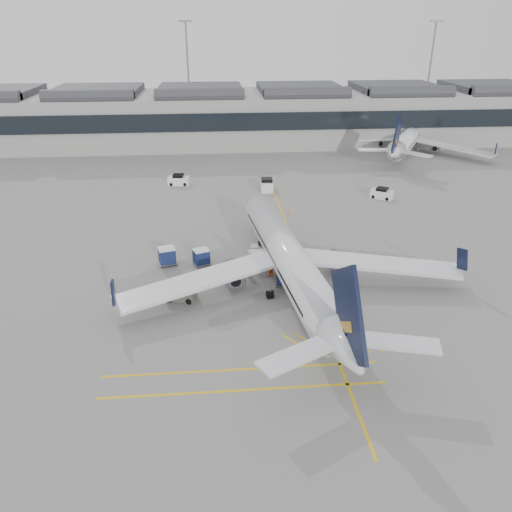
{
  "coord_description": "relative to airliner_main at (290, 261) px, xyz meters",
  "views": [
    {
      "loc": [
        0.39,
        -42.21,
        25.33
      ],
      "look_at": [
        4.24,
        2.69,
        4.0
      ],
      "focal_mm": 35.0,
      "sensor_mm": 36.0,
      "label": 1
    }
  ],
  "objects": [
    {
      "name": "service_van_right",
      "position": [
        18.69,
        27.4,
        -2.29
      ],
      "size": [
        3.67,
        3.26,
        1.7
      ],
      "rotation": [
        0.0,
        0.0,
        -0.61
      ],
      "color": "white",
      "rests_on": "ground"
    },
    {
      "name": "ramp_agent_b",
      "position": [
        -1.75,
        2.73,
        -2.09
      ],
      "size": [
        1.17,
        1.17,
        1.92
      ],
      "primitive_type": "imported",
      "rotation": [
        0.0,
        0.0,
        3.92
      ],
      "color": "#FF550D",
      "rests_on": "ground"
    },
    {
      "name": "light_masts",
      "position": [
        -9.43,
        82.78,
        11.44
      ],
      "size": [
        113.0,
        0.6,
        25.45
      ],
      "color": "slate",
      "rests_on": "ground"
    },
    {
      "name": "baggage_cart_d",
      "position": [
        -9.2,
        6.12,
        -2.04
      ],
      "size": [
        2.21,
        2.03,
        1.89
      ],
      "rotation": [
        0.0,
        0.0,
        0.38
      ],
      "color": "gray",
      "rests_on": "ground"
    },
    {
      "name": "safety_cone_nose",
      "position": [
        3.16,
        21.73,
        -2.83
      ],
      "size": [
        0.32,
        0.32,
        0.44
      ],
      "primitive_type": "cone",
      "color": "#F24C0A",
      "rests_on": "ground"
    },
    {
      "name": "service_van_left",
      "position": [
        -13.46,
        37.35,
        -2.25
      ],
      "size": [
        3.68,
        2.14,
        1.8
      ],
      "rotation": [
        0.0,
        0.0,
        -0.12
      ],
      "color": "white",
      "rests_on": "ground"
    },
    {
      "name": "apron_markings",
      "position": [
        2.23,
        6.78,
        -3.05
      ],
      "size": [
        0.25,
        60.0,
        0.01
      ],
      "primitive_type": "cube",
      "color": "gold",
      "rests_on": "ground"
    },
    {
      "name": "ramp_agent_a",
      "position": [
        -4.29,
        3.62,
        -2.08
      ],
      "size": [
        0.81,
        0.84,
        1.94
      ],
      "primitive_type": "imported",
      "rotation": [
        0.0,
        0.0,
        0.88
      ],
      "color": "orange",
      "rests_on": "ground"
    },
    {
      "name": "pushback_tug",
      "position": [
        -11.1,
        -1.6,
        -2.35
      ],
      "size": [
        3.18,
        2.42,
        1.58
      ],
      "rotation": [
        0.0,
        0.0,
        -0.28
      ],
      "color": "#55584B",
      "rests_on": "ground"
    },
    {
      "name": "ground",
      "position": [
        -7.77,
        -3.22,
        -3.05
      ],
      "size": [
        220.0,
        220.0,
        0.0
      ],
      "primitive_type": "plane",
      "color": "gray",
      "rests_on": "ground"
    },
    {
      "name": "baggage_cart_a",
      "position": [
        -0.45,
        0.52,
        -2.05
      ],
      "size": [
        1.96,
        1.69,
        1.87
      ],
      "rotation": [
        0.0,
        0.0,
        -0.14
      ],
      "color": "gray",
      "rests_on": "ground"
    },
    {
      "name": "airliner_far",
      "position": [
        33.48,
        56.37,
        -0.09
      ],
      "size": [
        30.85,
        34.03,
        10.08
      ],
      "rotation": [
        0.0,
        0.0,
        -0.52
      ],
      "color": "silver",
      "rests_on": "ground"
    },
    {
      "name": "service_van_mid",
      "position": [
        1.12,
        33.13,
        -2.16
      ],
      "size": [
        2.07,
        3.93,
        1.98
      ],
      "rotation": [
        0.0,
        0.0,
        1.53
      ],
      "color": "white",
      "rests_on": "ground"
    },
    {
      "name": "belt_loader",
      "position": [
        -1.99,
        7.62,
        -2.51
      ],
      "size": [
        4.48,
        1.55,
        1.84
      ],
      "rotation": [
        0.0,
        0.0,
        -0.0
      ],
      "color": "#B7B4AE",
      "rests_on": "ground"
    },
    {
      "name": "terminal",
      "position": [
        -7.77,
        68.7,
        3.09
      ],
      "size": [
        200.0,
        20.45,
        12.4
      ],
      "color": "#9E9E99",
      "rests_on": "ground"
    },
    {
      "name": "baggage_cart_b",
      "position": [
        -2.91,
        5.25,
        -2.08
      ],
      "size": [
        1.78,
        1.49,
        1.81
      ],
      "rotation": [
        0.0,
        0.0,
        0.05
      ],
      "color": "gray",
      "rests_on": "ground"
    },
    {
      "name": "safety_cone_engine",
      "position": [
        8.31,
        6.38,
        -2.81
      ],
      "size": [
        0.34,
        0.34,
        0.48
      ],
      "primitive_type": "cone",
      "color": "#F24C0A",
      "rests_on": "ground"
    },
    {
      "name": "airliner_main",
      "position": [
        0.0,
        0.0,
        0.0
      ],
      "size": [
        35.53,
        39.01,
        10.39
      ],
      "rotation": [
        0.0,
        0.0,
        0.12
      ],
      "color": "silver",
      "rests_on": "ground"
    },
    {
      "name": "baggage_cart_c",
      "position": [
        -13.08,
        6.48,
        -1.95
      ],
      "size": [
        2.3,
        2.05,
        2.06
      ],
      "rotation": [
        0.0,
        0.0,
        0.26
      ],
      "color": "gray",
      "rests_on": "ground"
    }
  ]
}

